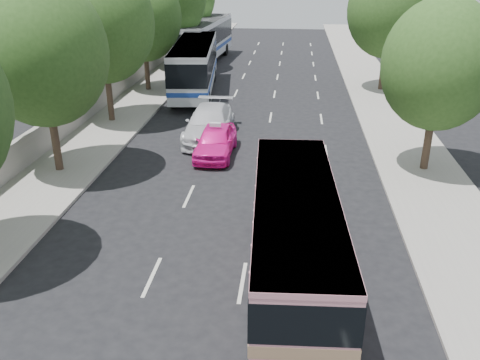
# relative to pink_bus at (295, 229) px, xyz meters

# --- Properties ---
(ground) EXTENTS (120.00, 120.00, 0.00)m
(ground) POSITION_rel_pink_bus_xyz_m (-2.56, 1.82, -1.91)
(ground) COLOR black
(ground) RESTS_ON ground
(sidewalk_left) EXTENTS (4.00, 90.00, 0.15)m
(sidewalk_left) POSITION_rel_pink_bus_xyz_m (-11.06, 21.82, -1.83)
(sidewalk_left) COLOR #9E998E
(sidewalk_left) RESTS_ON ground
(sidewalk_right) EXTENTS (4.00, 90.00, 0.12)m
(sidewalk_right) POSITION_rel_pink_bus_xyz_m (5.94, 21.82, -1.85)
(sidewalk_right) COLOR #9E998E
(sidewalk_right) RESTS_ON ground
(low_wall) EXTENTS (0.30, 90.00, 1.50)m
(low_wall) POSITION_rel_pink_bus_xyz_m (-12.86, 21.82, -1.01)
(low_wall) COLOR #9E998E
(low_wall) RESTS_ON sidewalk_left
(tree_left_b) EXTENTS (5.70, 5.70, 8.88)m
(tree_left_b) POSITION_rel_pink_bus_xyz_m (-10.98, 7.77, 3.91)
(tree_left_b) COLOR #38281E
(tree_left_b) RESTS_ON ground
(tree_left_c) EXTENTS (6.00, 6.00, 9.35)m
(tree_left_c) POSITION_rel_pink_bus_xyz_m (-11.18, 15.77, 4.22)
(tree_left_c) COLOR #38281E
(tree_left_c) RESTS_ON ground
(tree_left_d) EXTENTS (5.52, 5.52, 8.60)m
(tree_left_d) POSITION_rel_pink_bus_xyz_m (-11.08, 23.77, 3.73)
(tree_left_d) COLOR #38281E
(tree_left_d) RESTS_ON ground
(tree_right_near) EXTENTS (5.10, 5.10, 7.95)m
(tree_right_near) POSITION_rel_pink_bus_xyz_m (6.22, 9.77, 3.30)
(tree_right_near) COLOR #38281E
(tree_right_near) RESTS_ON ground
(tree_right_far) EXTENTS (6.00, 6.00, 9.35)m
(tree_right_far) POSITION_rel_pink_bus_xyz_m (6.52, 25.77, 4.22)
(tree_right_far) COLOR #38281E
(tree_right_far) RESTS_ON ground
(pink_bus) EXTENTS (2.91, 9.71, 3.06)m
(pink_bus) POSITION_rel_pink_bus_xyz_m (0.00, 0.00, 0.00)
(pink_bus) COLOR pink
(pink_bus) RESTS_ON ground
(pink_taxi) EXTENTS (1.89, 4.57, 1.55)m
(pink_taxi) POSITION_rel_pink_bus_xyz_m (-4.03, 10.80, -1.13)
(pink_taxi) COLOR #FB159B
(pink_taxi) RESTS_ON ground
(white_pickup) EXTENTS (2.56, 6.06, 1.74)m
(white_pickup) POSITION_rel_pink_bus_xyz_m (-4.77, 13.41, -1.03)
(white_pickup) COLOR silver
(white_pickup) RESTS_ON ground
(tour_coach_front) EXTENTS (3.91, 12.53, 3.69)m
(tour_coach_front) POSITION_rel_pink_bus_xyz_m (-7.50, 23.75, 0.31)
(tour_coach_front) COLOR silver
(tour_coach_front) RESTS_ON ground
(tour_coach_rear) EXTENTS (3.80, 13.28, 3.92)m
(tour_coach_rear) POSITION_rel_pink_bus_xyz_m (-8.86, 35.61, 0.45)
(tour_coach_rear) COLOR silver
(tour_coach_rear) RESTS_ON ground
(taxi_roof_sign) EXTENTS (0.55, 0.19, 0.18)m
(taxi_roof_sign) POSITION_rel_pink_bus_xyz_m (-4.03, 10.80, -0.27)
(taxi_roof_sign) COLOR silver
(taxi_roof_sign) RESTS_ON pink_taxi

